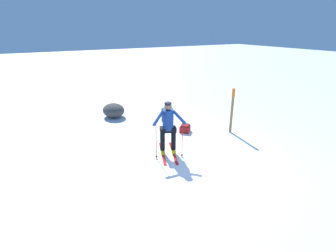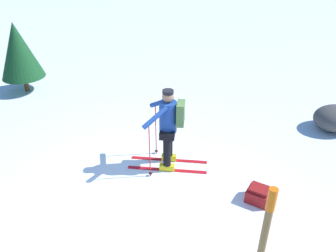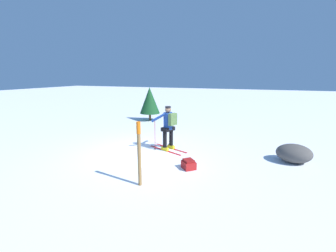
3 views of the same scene
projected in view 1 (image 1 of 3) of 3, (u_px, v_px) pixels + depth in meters
name	position (u px, v px, depth m)	size (l,w,h in m)	color
ground_plane	(200.00, 158.00, 7.99)	(80.00, 80.00, 0.00)	white
skier	(168.00, 125.00, 7.95)	(1.63, 1.12, 1.66)	red
dropped_backpack	(185.00, 128.00, 9.90)	(0.52, 0.52, 0.29)	maroon
trail_marker	(232.00, 108.00, 9.57)	(0.11, 0.11, 1.68)	olive
rock_boulder	(114.00, 110.00, 11.49)	(1.08, 0.92, 0.60)	#474442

